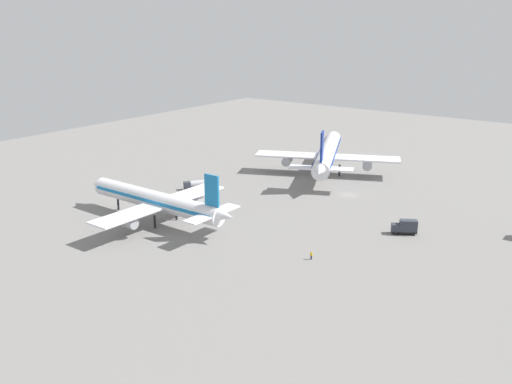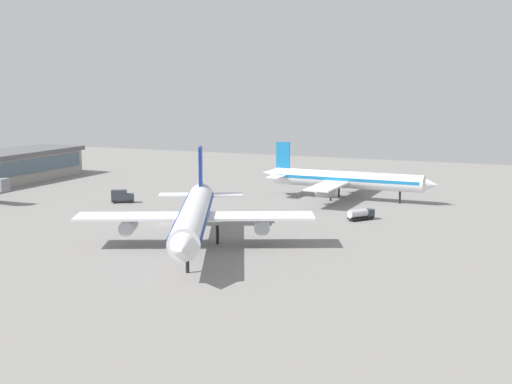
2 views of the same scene
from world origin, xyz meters
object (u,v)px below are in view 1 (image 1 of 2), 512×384
Objects in this scene: fuel_truck at (195,184)px; ground_crew_worker at (311,255)px; catering_truck at (405,227)px; airplane_taxiing at (328,154)px; airplane_at_gate at (157,201)px.

ground_crew_worker is at bearing 102.25° from fuel_truck.
catering_truck reaches higher than fuel_truck.
fuel_truck is at bearing 126.23° from airplane_taxiing.
airplane_taxiing is 67.89m from ground_crew_worker.
catering_truck is at bearing -156.14° from airplane_taxiing.
ground_crew_worker is at bearing -175.45° from airplane_at_gate.
airplane_at_gate reaches higher than ground_crew_worker.
fuel_truck reaches higher than ground_crew_worker.
ground_crew_worker is (-60.51, -30.33, -5.29)m from airplane_taxiing.
fuel_truck is 3.72× the size of ground_crew_worker.
airplane_taxiing reaches higher than ground_crew_worker.
catering_truck is 3.47× the size of ground_crew_worker.
airplane_taxiing is 9.03× the size of catering_truck.
fuel_truck is at bearing -65.48° from airplane_at_gate.
airplane_at_gate is 57.44m from catering_truck.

